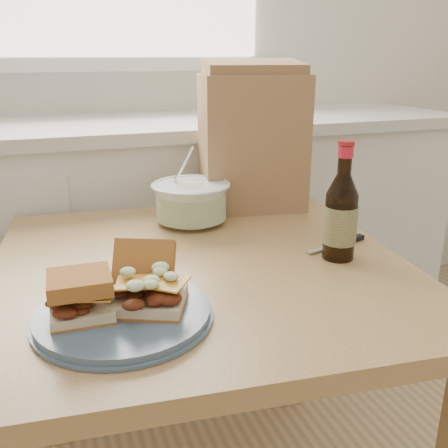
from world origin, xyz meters
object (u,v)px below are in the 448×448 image
object	(u,v)px
beer_bottle	(341,216)
coleslaw_bowl	(191,204)
dining_table	(201,306)
paper_bag	(252,143)
plate	(123,315)

from	to	relation	value
beer_bottle	coleslaw_bowl	bearing A→B (deg)	139.80
dining_table	paper_bag	bearing A→B (deg)	58.70
coleslaw_bowl	paper_bag	bearing A→B (deg)	22.45
dining_table	coleslaw_bowl	world-z (taller)	coleslaw_bowl
plate	beer_bottle	distance (m)	0.51
plate	beer_bottle	bearing A→B (deg)	12.89
plate	paper_bag	size ratio (longest dim) A/B	0.78
coleslaw_bowl	beer_bottle	distance (m)	0.42
dining_table	coleslaw_bowl	xyz separation A→B (m)	(0.06, 0.26, 0.16)
dining_table	beer_bottle	world-z (taller)	beer_bottle
plate	coleslaw_bowl	distance (m)	0.52
dining_table	plate	size ratio (longest dim) A/B	3.30
dining_table	plate	xyz separation A→B (m)	(-0.20, -0.19, 0.12)
plate	dining_table	bearing A→B (deg)	44.34
plate	coleslaw_bowl	world-z (taller)	coleslaw_bowl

